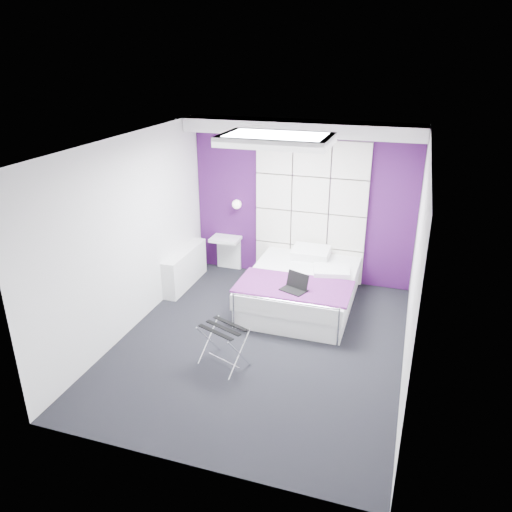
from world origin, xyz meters
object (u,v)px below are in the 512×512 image
at_px(wall_lamp, 238,204).
at_px(radiator, 185,268).
at_px(nightstand, 226,239).
at_px(laptop, 294,286).
at_px(luggage_rack, 224,346).
at_px(bed, 301,288).

bearing_deg(wall_lamp, radiator, -130.10).
xyz_separation_m(radiator, nightstand, (0.43, 0.72, 0.29)).
relative_size(wall_lamp, laptop, 0.45).
distance_m(radiator, laptop, 2.12).
height_order(radiator, luggage_rack, radiator).
relative_size(wall_lamp, nightstand, 0.31).
bearing_deg(wall_lamp, laptop, -47.40).
distance_m(radiator, bed, 1.95).
bearing_deg(laptop, luggage_rack, -93.01).
bearing_deg(bed, radiator, 176.57).
relative_size(nightstand, luggage_rack, 0.92).
xyz_separation_m(wall_lamp, nightstand, (-0.21, -0.04, -0.63)).
distance_m(wall_lamp, radiator, 1.35).
relative_size(radiator, bed, 0.63).
distance_m(bed, laptop, 0.66).
height_order(luggage_rack, laptop, laptop).
bearing_deg(radiator, laptop, -19.37).
relative_size(radiator, laptop, 3.58).
bearing_deg(nightstand, radiator, -120.93).
bearing_deg(wall_lamp, nightstand, -169.15).
bearing_deg(nightstand, wall_lamp, 10.85).
bearing_deg(bed, wall_lamp, 146.10).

